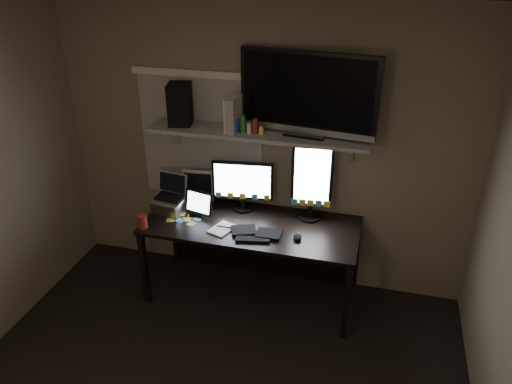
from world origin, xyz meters
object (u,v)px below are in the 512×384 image
(tablet, at_px, (199,203))
(tv, at_px, (308,94))
(monitor_landscape, at_px, (243,186))
(speaker, at_px, (180,104))
(cup, at_px, (142,221))
(game_console, at_px, (234,114))
(keyboard, at_px, (256,232))
(mouse, at_px, (298,237))
(desk, at_px, (255,234))
(laptop, at_px, (169,195))
(monitor_portrait, at_px, (312,182))

(tablet, height_order, tv, tv)
(monitor_landscape, distance_m, speaker, 0.87)
(tablet, xyz_separation_m, cup, (-0.38, -0.32, -0.06))
(monitor_landscape, height_order, cup, monitor_landscape)
(game_console, bearing_deg, tv, 12.35)
(keyboard, xyz_separation_m, speaker, (-0.75, 0.36, 0.91))
(mouse, xyz_separation_m, tv, (-0.03, 0.37, 1.06))
(desk, relative_size, monitor_landscape, 3.39)
(tablet, bearing_deg, cup, -127.30)
(keyboard, relative_size, laptop, 1.31)
(monitor_landscape, distance_m, game_console, 0.66)
(monitor_portrait, height_order, tablet, monitor_portrait)
(game_console, relative_size, speaker, 0.82)
(laptop, height_order, speaker, speaker)
(desk, distance_m, monitor_landscape, 0.44)
(keyboard, height_order, speaker, speaker)
(speaker, bearing_deg, mouse, -32.23)
(keyboard, bearing_deg, cup, 177.79)
(monitor_portrait, xyz_separation_m, tablet, (-0.93, -0.20, -0.23))
(keyboard, height_order, mouse, mouse)
(monitor_portrait, xyz_separation_m, cup, (-1.31, -0.51, -0.28))
(monitor_landscape, bearing_deg, speaker, 172.94)
(keyboard, xyz_separation_m, cup, (-0.93, -0.15, 0.05))
(desk, height_order, tablet, tablet)
(mouse, bearing_deg, laptop, 157.65)
(speaker, bearing_deg, keyboard, -39.88)
(keyboard, relative_size, mouse, 4.01)
(tablet, bearing_deg, monitor_landscape, 43.53)
(desk, bearing_deg, tablet, -168.65)
(keyboard, relative_size, game_console, 1.51)
(tablet, bearing_deg, game_console, 42.59)
(desk, bearing_deg, monitor_landscape, 143.66)
(tablet, relative_size, game_console, 0.95)
(game_console, bearing_deg, keyboard, -42.32)
(laptop, bearing_deg, monitor_landscape, 25.60)
(laptop, bearing_deg, speaker, 75.48)
(monitor_portrait, relative_size, laptop, 2.13)
(mouse, xyz_separation_m, tablet, (-0.89, 0.16, 0.10))
(laptop, height_order, cup, laptop)
(monitor_landscape, height_order, tv, tv)
(desk, bearing_deg, monitor_portrait, 12.94)
(tv, xyz_separation_m, speaker, (-1.06, -0.01, -0.16))
(mouse, bearing_deg, monitor_landscape, 132.81)
(monitor_portrait, height_order, speaker, speaker)
(monitor_landscape, distance_m, monitor_portrait, 0.61)
(desk, relative_size, tablet, 6.78)
(keyboard, xyz_separation_m, laptop, (-0.83, 0.17, 0.15))
(keyboard, relative_size, cup, 3.61)
(desk, bearing_deg, tv, 15.78)
(monitor_portrait, xyz_separation_m, keyboard, (-0.38, -0.37, -0.33))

